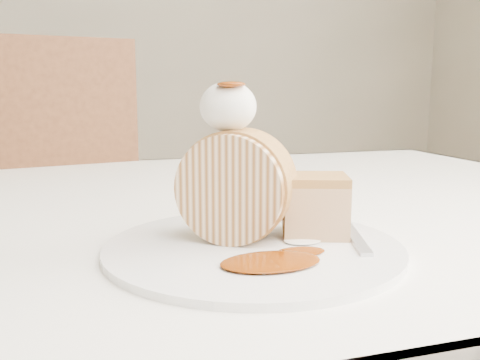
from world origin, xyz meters
name	(u,v)px	position (x,y,z in m)	size (l,w,h in m)	color
table	(163,269)	(0.00, 0.20, 0.66)	(1.40, 0.90, 0.75)	white
chair_far	(18,241)	(-0.23, 0.73, 0.57)	(0.54, 0.54, 1.00)	brown
plate	(253,248)	(0.05, -0.03, 0.75)	(0.28, 0.28, 0.01)	white
roulade_slice	(236,186)	(0.04, -0.01, 0.81)	(0.10, 0.10, 0.06)	beige
cake_chunk	(315,209)	(0.12, -0.02, 0.78)	(0.06, 0.06, 0.05)	#AB7240
whipped_cream	(228,107)	(0.03, 0.00, 0.88)	(0.05, 0.05, 0.05)	white
caramel_drizzle	(231,78)	(0.03, -0.02, 0.91)	(0.03, 0.02, 0.01)	#6B2804
caramel_pool	(271,261)	(0.05, -0.09, 0.76)	(0.09, 0.06, 0.00)	#6B2804
fork	(354,236)	(0.15, -0.04, 0.76)	(0.02, 0.17, 0.00)	silver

